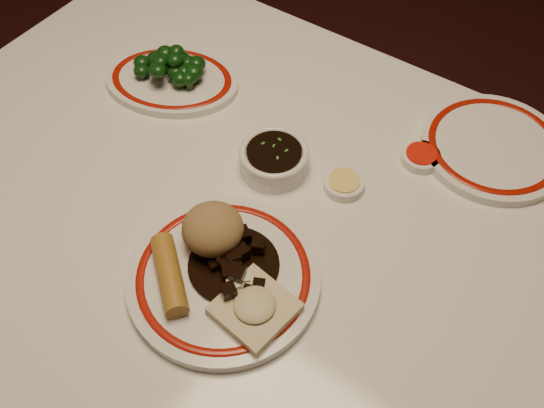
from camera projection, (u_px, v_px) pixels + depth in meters
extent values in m
plane|color=black|center=(251.00, 382.00, 1.54)|extent=(7.00, 7.00, 0.00)
cube|color=white|center=(238.00, 212.00, 0.96)|extent=(1.20, 0.90, 0.04)
cylinder|color=black|center=(169.00, 107.00, 1.63)|extent=(0.06, 0.06, 0.71)
cylinder|color=silver|center=(224.00, 278.00, 0.85)|extent=(0.28, 0.28, 0.02)
torus|color=maroon|center=(223.00, 274.00, 0.84)|extent=(0.24, 0.24, 0.00)
ellipsoid|color=olive|center=(213.00, 229.00, 0.85)|extent=(0.09, 0.09, 0.06)
cylinder|color=#A47328|center=(169.00, 274.00, 0.82)|extent=(0.11, 0.10, 0.03)
cube|color=#CCBA90|center=(255.00, 308.00, 0.80)|extent=(0.11, 0.11, 0.01)
ellipsoid|color=#CCBA90|center=(255.00, 305.00, 0.80)|extent=(0.06, 0.06, 0.02)
cylinder|color=black|center=(234.00, 265.00, 0.85)|extent=(0.13, 0.13, 0.00)
cube|color=black|center=(259.00, 286.00, 0.82)|extent=(0.02, 0.02, 0.02)
cube|color=black|center=(239.00, 272.00, 0.83)|extent=(0.02, 0.02, 0.02)
cube|color=black|center=(230.00, 273.00, 0.83)|extent=(0.03, 0.03, 0.02)
cube|color=black|center=(228.00, 264.00, 0.84)|extent=(0.02, 0.02, 0.02)
cube|color=black|center=(233.00, 258.00, 0.84)|extent=(0.03, 0.03, 0.02)
cube|color=black|center=(249.00, 293.00, 0.81)|extent=(0.02, 0.02, 0.02)
cube|color=black|center=(242.00, 252.00, 0.85)|extent=(0.02, 0.02, 0.02)
cube|color=black|center=(234.00, 262.00, 0.84)|extent=(0.02, 0.02, 0.02)
cube|color=black|center=(229.00, 291.00, 0.80)|extent=(0.03, 0.03, 0.02)
cube|color=black|center=(258.00, 245.00, 0.85)|extent=(0.02, 0.02, 0.02)
cube|color=black|center=(237.00, 275.00, 0.82)|extent=(0.03, 0.03, 0.02)
cube|color=black|center=(226.00, 259.00, 0.85)|extent=(0.02, 0.02, 0.01)
cube|color=black|center=(234.00, 259.00, 0.84)|extent=(0.02, 0.02, 0.02)
cube|color=black|center=(242.00, 236.00, 0.87)|extent=(0.03, 0.03, 0.02)
cube|color=black|center=(227.00, 247.00, 0.85)|extent=(0.02, 0.02, 0.02)
cube|color=black|center=(215.00, 265.00, 0.84)|extent=(0.02, 0.02, 0.02)
cube|color=black|center=(233.00, 266.00, 0.84)|extent=(0.03, 0.03, 0.02)
cube|color=black|center=(234.00, 265.00, 0.84)|extent=(0.03, 0.03, 0.02)
cube|color=beige|center=(234.00, 285.00, 0.82)|extent=(0.02, 0.02, 0.01)
cube|color=beige|center=(222.00, 256.00, 0.85)|extent=(0.02, 0.02, 0.01)
cube|color=beige|center=(244.00, 278.00, 0.83)|extent=(0.02, 0.02, 0.01)
torus|color=maroon|center=(172.00, 78.00, 1.09)|extent=(0.28, 0.28, 0.00)
cylinder|color=#23471C|center=(189.00, 70.00, 1.10)|extent=(0.01, 0.01, 0.01)
ellipsoid|color=#0C330D|center=(188.00, 63.00, 1.09)|extent=(0.03, 0.03, 0.03)
cylinder|color=#23471C|center=(195.00, 79.00, 1.08)|extent=(0.01, 0.01, 0.01)
ellipsoid|color=#0C330D|center=(194.00, 72.00, 1.07)|extent=(0.03, 0.03, 0.03)
cylinder|color=#23471C|center=(143.00, 68.00, 1.10)|extent=(0.01, 0.01, 0.01)
ellipsoid|color=#0C330D|center=(142.00, 62.00, 1.09)|extent=(0.03, 0.03, 0.02)
cylinder|color=#23471C|center=(180.00, 67.00, 1.10)|extent=(0.01, 0.01, 0.01)
ellipsoid|color=#0C330D|center=(179.00, 59.00, 1.09)|extent=(0.04, 0.04, 0.03)
cylinder|color=#23471C|center=(160.00, 70.00, 1.10)|extent=(0.01, 0.01, 0.02)
ellipsoid|color=#0C330D|center=(158.00, 62.00, 1.08)|extent=(0.03, 0.03, 0.03)
cylinder|color=#23471C|center=(181.00, 85.00, 1.08)|extent=(0.01, 0.01, 0.01)
ellipsoid|color=#0C330D|center=(180.00, 78.00, 1.06)|extent=(0.03, 0.03, 0.03)
cylinder|color=#23471C|center=(143.00, 76.00, 1.09)|extent=(0.01, 0.01, 0.01)
ellipsoid|color=#0C330D|center=(142.00, 71.00, 1.08)|extent=(0.03, 0.03, 0.02)
cylinder|color=#23471C|center=(193.00, 76.00, 1.09)|extent=(0.01, 0.01, 0.01)
ellipsoid|color=#0C330D|center=(192.00, 69.00, 1.08)|extent=(0.03, 0.03, 0.03)
cylinder|color=#23471C|center=(185.00, 78.00, 1.08)|extent=(0.01, 0.01, 0.01)
ellipsoid|color=#0C330D|center=(184.00, 72.00, 1.07)|extent=(0.03, 0.03, 0.02)
cylinder|color=#23471C|center=(177.00, 79.00, 1.09)|extent=(0.01, 0.01, 0.01)
ellipsoid|color=#0C330D|center=(176.00, 73.00, 1.07)|extent=(0.03, 0.03, 0.03)
cylinder|color=#23471C|center=(189.00, 85.00, 1.07)|extent=(0.01, 0.01, 0.01)
ellipsoid|color=#0C330D|center=(188.00, 79.00, 1.06)|extent=(0.03, 0.03, 0.02)
cylinder|color=#23471C|center=(167.00, 70.00, 1.10)|extent=(0.01, 0.01, 0.01)
ellipsoid|color=#0C330D|center=(166.00, 64.00, 1.09)|extent=(0.03, 0.03, 0.02)
cylinder|color=#23471C|center=(157.00, 65.00, 1.11)|extent=(0.01, 0.01, 0.01)
ellipsoid|color=#0C330D|center=(156.00, 59.00, 1.10)|extent=(0.03, 0.03, 0.03)
cylinder|color=#23471C|center=(169.00, 68.00, 1.10)|extent=(0.01, 0.01, 0.01)
ellipsoid|color=#0C330D|center=(168.00, 60.00, 1.09)|extent=(0.04, 0.04, 0.03)
cylinder|color=#23471C|center=(190.00, 82.00, 1.08)|extent=(0.01, 0.01, 0.01)
ellipsoid|color=#0C330D|center=(189.00, 77.00, 1.07)|extent=(0.03, 0.03, 0.02)
cylinder|color=#23471C|center=(197.00, 71.00, 1.10)|extent=(0.01, 0.01, 0.01)
ellipsoid|color=#0C330D|center=(196.00, 64.00, 1.08)|extent=(0.03, 0.03, 0.03)
cylinder|color=#23471C|center=(170.00, 62.00, 1.11)|extent=(0.01, 0.01, 0.01)
ellipsoid|color=#0C330D|center=(169.00, 56.00, 1.10)|extent=(0.03, 0.03, 0.02)
ellipsoid|color=#0C330D|center=(158.00, 70.00, 1.05)|extent=(0.03, 0.03, 0.02)
ellipsoid|color=#0C330D|center=(157.00, 60.00, 1.08)|extent=(0.03, 0.03, 0.02)
ellipsoid|color=#0C330D|center=(165.00, 53.00, 1.08)|extent=(0.03, 0.03, 0.03)
ellipsoid|color=#0C330D|center=(157.00, 70.00, 1.06)|extent=(0.03, 0.03, 0.02)
ellipsoid|color=#0C330D|center=(176.00, 51.00, 1.08)|extent=(0.03, 0.03, 0.02)
ellipsoid|color=#0C330D|center=(160.00, 61.00, 1.07)|extent=(0.03, 0.03, 0.02)
ellipsoid|color=#0C330D|center=(175.00, 60.00, 1.07)|extent=(0.03, 0.03, 0.02)
cylinder|color=silver|center=(274.00, 161.00, 0.97)|extent=(0.11, 0.11, 0.04)
cylinder|color=black|center=(274.00, 152.00, 0.95)|extent=(0.09, 0.09, 0.00)
cylinder|color=silver|center=(420.00, 157.00, 0.99)|extent=(0.06, 0.06, 0.02)
cylinder|color=red|center=(422.00, 153.00, 0.98)|extent=(0.05, 0.05, 0.00)
cylinder|color=silver|center=(344.00, 184.00, 0.95)|extent=(0.06, 0.06, 0.02)
cylinder|color=#E2C45D|center=(344.00, 180.00, 0.95)|extent=(0.05, 0.05, 0.00)
cylinder|color=silver|center=(493.00, 147.00, 1.00)|extent=(0.28, 0.28, 0.02)
torus|color=maroon|center=(495.00, 144.00, 0.99)|extent=(0.24, 0.24, 0.00)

